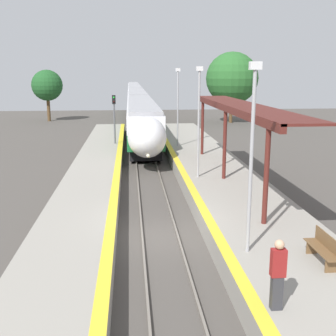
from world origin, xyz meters
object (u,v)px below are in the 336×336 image
lamppost_near (252,149)px  train (136,98)px  lamppost_mid (199,116)px  platform_bench (324,248)px  person_waiting (278,273)px  railway_signal (114,119)px  lamppost_far (178,103)px

lamppost_near → train: bearing=92.4°
lamppost_mid → lamppost_near: bearing=-90.0°
platform_bench → person_waiting: 3.41m
railway_signal → lamppost_mid: 12.98m
train → lamppost_far: bearing=-86.4°
platform_bench → lamppost_mid: bearing=100.7°
train → platform_bench: size_ratio=54.89×
train → person_waiting: train is taller
train → railway_signal: bearing=-93.4°
platform_bench → person_waiting: person_waiting is taller
lamppost_far → lamppost_mid: bearing=-90.0°
lamppost_mid → lamppost_far: same height
train → lamppost_mid: (2.63, -52.25, 2.05)m
platform_bench → lamppost_near: size_ratio=0.29×
lamppost_near → lamppost_mid: same height
railway_signal → lamppost_far: lamppost_far is taller
platform_bench → railway_signal: bearing=107.2°
train → lamppost_far: lamppost_far is taller
platform_bench → lamppost_mid: lamppost_mid is taller
platform_bench → lamppost_far: size_ratio=0.29×
person_waiting → lamppost_mid: bearing=89.0°
person_waiting → lamppost_far: (0.24, 23.85, 2.47)m
platform_bench → railway_signal: railway_signal is taller
lamppost_near → platform_bench: bearing=-25.7°
railway_signal → lamppost_far: 5.47m
lamppost_near → lamppost_far: size_ratio=1.00×
platform_bench → person_waiting: size_ratio=0.97×
platform_bench → train: bearing=94.3°
railway_signal → train: bearing=86.6°
person_waiting → lamppost_mid: size_ratio=0.30×
railway_signal → lamppost_near: bearing=-77.2°
train → platform_bench: train is taller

